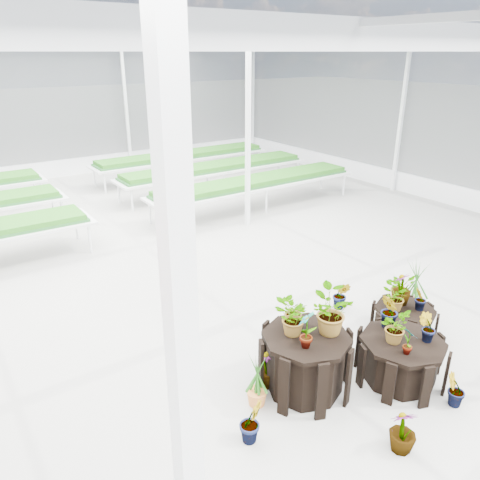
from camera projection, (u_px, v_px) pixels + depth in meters
ground_plane at (239, 330)px, 7.58m from camera, size 24.00×24.00×0.00m
greenhouse_shell at (239, 197)px, 6.73m from camera, size 18.00×24.00×4.50m
steel_frame at (239, 197)px, 6.73m from camera, size 18.00×24.00×4.50m
nursery_benches at (92, 199)px, 12.92m from camera, size 16.00×7.00×0.84m
plinth_tall at (305, 362)px, 6.14m from camera, size 1.57×1.57×0.82m
plinth_mid at (400, 360)px, 6.35m from camera, size 1.51×1.51×0.62m
plinth_low at (404, 321)px, 7.45m from camera, size 1.19×1.19×0.44m
nursery_plants at (356, 321)px, 6.72m from camera, size 4.57×3.00×1.43m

